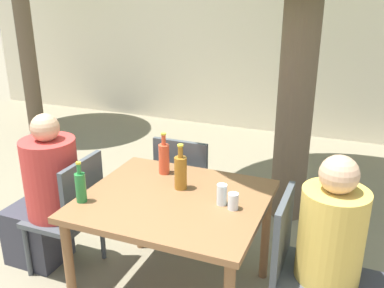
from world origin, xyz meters
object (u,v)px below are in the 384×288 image
soda_bottle_1 (164,158)px  patio_chair_1 (300,261)px  green_bottle_2 (81,186)px  patio_chair_0 (72,210)px  person_seated_1 (343,266)px  drinking_glass_1 (222,195)px  amber_bottle_0 (181,172)px  person_seated_0 (45,199)px  drinking_glass_0 (233,202)px  patio_chair_2 (186,182)px  dining_table_front (174,210)px

soda_bottle_1 → patio_chair_1: bearing=-17.1°
patio_chair_1 → green_bottle_2: green_bottle_2 is taller
patio_chair_0 → person_seated_1: size_ratio=0.76×
person_seated_1 → drinking_glass_1: person_seated_1 is taller
patio_chair_0 → soda_bottle_1: size_ratio=2.99×
amber_bottle_0 → soda_bottle_1: size_ratio=1.02×
person_seated_0 → soda_bottle_1: size_ratio=4.00×
person_seated_1 → drinking_glass_0: 0.70m
person_seated_0 → amber_bottle_0: 1.07m
patio_chair_1 → patio_chair_2: size_ratio=1.00×
patio_chair_0 → green_bottle_2: (0.30, -0.26, 0.35)m
patio_chair_1 → drinking_glass_1: (-0.49, 0.03, 0.32)m
patio_chair_1 → person_seated_0: bearing=90.0°
amber_bottle_0 → soda_bottle_1: 0.27m
person_seated_0 → person_seated_1: bearing=90.0°
person_seated_1 → drinking_glass_1: (-0.72, 0.03, 0.29)m
dining_table_front → person_seated_1: 1.03m
patio_chair_1 → drinking_glass_1: patio_chair_1 is taller
soda_bottle_1 → drinking_glass_0: (0.59, -0.31, -0.07)m
green_bottle_2 → drinking_glass_1: green_bottle_2 is taller
person_seated_0 → drinking_glass_0: (1.40, -0.00, 0.26)m
patio_chair_2 → patio_chair_0: bearing=51.9°
soda_bottle_1 → person_seated_0: bearing=-159.1°
patio_chair_1 → amber_bottle_0: amber_bottle_0 is taller
patio_chair_0 → person_seated_1: bearing=90.0°
person_seated_0 → soda_bottle_1: (0.81, 0.31, 0.33)m
dining_table_front → amber_bottle_0: 0.25m
patio_chair_2 → person_seated_1: (1.25, -0.72, 0.03)m
patio_chair_2 → dining_table_front: bearing=107.2°
amber_bottle_0 → drinking_glass_0: bearing=-19.3°
person_seated_0 → dining_table_front: bearing=90.0°
patio_chair_1 → soda_bottle_1: 1.12m
dining_table_front → soda_bottle_1: (-0.21, 0.31, 0.21)m
patio_chair_1 → drinking_glass_0: size_ratio=8.93×
dining_table_front → green_bottle_2: (-0.50, -0.26, 0.19)m
person_seated_0 → drinking_glass_0: size_ratio=11.94×
patio_chair_2 → person_seated_0: bearing=42.2°
amber_bottle_0 → dining_table_front: bearing=-85.3°
patio_chair_1 → patio_chair_0: bearing=90.0°
patio_chair_0 → drinking_glass_0: 1.21m
person_seated_0 → soda_bottle_1: 0.93m
dining_table_front → green_bottle_2: 0.59m
drinking_glass_1 → drinking_glass_0: bearing=-22.0°
person_seated_0 → green_bottle_2: size_ratio=4.57×
patio_chair_1 → person_seated_1: size_ratio=0.76×
drinking_glass_1 → person_seated_0: bearing=-178.7°
amber_bottle_0 → green_bottle_2: 0.62m
patio_chair_2 → drinking_glass_0: (0.61, -0.73, 0.30)m
dining_table_front → drinking_glass_1: drinking_glass_1 is taller
drinking_glass_1 → soda_bottle_1: bearing=151.4°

